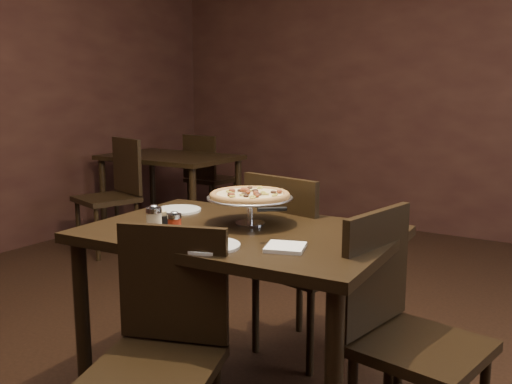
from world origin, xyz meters
The scene contains 16 objects.
room centered at (0.06, 0.03, 1.40)m, with size 6.04×7.04×2.84m.
dining_table centered at (0.06, -0.05, 0.69)m, with size 1.33×0.93×0.80m.
background_table centered at (-2.20, 2.11, 0.67)m, with size 1.23×0.82×0.77m.
pizza_stand centered at (0.04, 0.06, 0.93)m, with size 0.38×0.38×0.16m.
parmesan_shaker centered at (-0.21, -0.28, 0.85)m, with size 0.07×0.07×0.12m.
pepper_flake_shaker centered at (-0.10, -0.27, 0.85)m, with size 0.06×0.06×0.10m.
packet_caddy centered at (-0.24, -0.21, 0.83)m, with size 0.10×0.10×0.07m.
napkin_stack centered at (0.38, -0.21, 0.81)m, with size 0.14×0.14×0.02m, color white.
plate_left centered at (-0.40, 0.10, 0.80)m, with size 0.22×0.22×0.01m, color white.
plate_near centered at (0.12, -0.34, 0.80)m, with size 0.23×0.23×0.01m, color white.
serving_spatula centered at (0.27, -0.13, 0.92)m, with size 0.15×0.15×0.02m.
chair_far centered at (0.05, 0.48, 0.53)m, with size 0.53×0.53×0.97m.
chair_near centered at (0.08, -0.58, 0.49)m, with size 0.53×0.53×0.90m.
chair_side centered at (0.77, -0.01, 0.51)m, with size 0.50×0.50×0.94m.
bg_chair_far centered at (-2.22, 2.72, 0.50)m, with size 0.46×0.46×0.92m.
bg_chair_near centered at (-2.22, 1.41, 0.53)m, with size 0.56×0.56×0.97m.
Camera 1 is at (1.38, -1.99, 1.38)m, focal length 40.00 mm.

